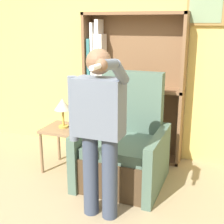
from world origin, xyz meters
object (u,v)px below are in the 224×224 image
armchair (124,150)px  side_table (64,134)px  bookcase (122,89)px  table_lamp (63,106)px  person_standing (99,126)px

armchair → side_table: 0.82m
bookcase → side_table: 1.01m
table_lamp → side_table: bearing=180.0°
side_table → table_lamp: table_lamp is taller
armchair → person_standing: (0.01, -0.76, 0.55)m
person_standing → side_table: bearing=136.8°
bookcase → table_lamp: size_ratio=5.24×
person_standing → bookcase: bearing=101.6°
bookcase → person_standing: bearing=-78.4°
table_lamp → armchair: bearing=-1.1°
bookcase → side_table: bookcase is taller
person_standing → table_lamp: bearing=136.8°
table_lamp → person_standing: bearing=-43.2°
armchair → table_lamp: size_ratio=3.41×
armchair → side_table: (-0.81, 0.02, 0.09)m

